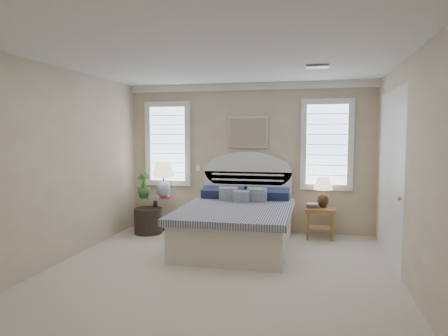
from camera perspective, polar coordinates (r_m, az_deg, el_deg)
floor at (r=5.21m, az=-1.07°, el=-15.16°), size 4.50×5.00×0.01m
ceiling at (r=4.98m, az=-1.12°, el=15.46°), size 4.50×5.00×0.01m
wall_back at (r=7.36m, az=3.47°, el=1.46°), size 4.50×0.02×2.70m
wall_left at (r=5.87m, az=-22.99°, el=0.23°), size 0.02×5.00×2.70m
wall_right at (r=4.91m, az=25.39°, el=-0.67°), size 0.02×5.00×2.70m
crown_molding at (r=7.36m, az=3.47°, el=11.52°), size 4.50×0.08×0.12m
hvac_vent at (r=5.63m, az=13.22°, el=13.89°), size 0.30×0.20×0.02m
switch_plate at (r=7.57m, az=-3.67°, el=0.03°), size 0.08×0.01×0.12m
window_left at (r=7.73m, az=-7.99°, el=3.44°), size 0.90×0.06×1.60m
window_right at (r=7.25m, az=14.47°, el=3.24°), size 0.90×0.06×1.60m
painting at (r=7.31m, az=3.44°, el=5.12°), size 0.74×0.04×0.58m
closet_door at (r=6.09m, az=22.64°, el=-1.02°), size 0.02×1.80×2.40m
bed at (r=6.48m, az=1.97°, el=-7.62°), size 1.72×2.28×1.47m
side_table_left at (r=7.49m, az=-9.75°, el=-5.97°), size 0.56×0.56×0.63m
nightstand_right at (r=7.05m, az=13.54°, el=-6.72°), size 0.50×0.40×0.53m
floor_pot at (r=7.38m, az=-10.76°, el=-7.41°), size 0.53×0.53×0.46m
lamp_left at (r=7.39m, az=-8.64°, el=-1.06°), size 0.51×0.51×0.66m
lamp_right at (r=7.07m, az=13.98°, el=-2.86°), size 0.37×0.37×0.53m
potted_plant at (r=7.48m, az=-11.46°, el=-2.41°), size 0.29×0.29×0.44m
books_left at (r=7.34m, az=-8.29°, el=-4.16°), size 0.17×0.12×0.02m
books_right at (r=6.99m, az=12.52°, el=-5.27°), size 0.22×0.17×0.08m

